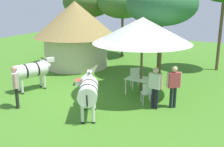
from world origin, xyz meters
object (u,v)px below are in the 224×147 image
object	(u,v)px
acacia_tree_far_lawn	(162,4)
acacia_tree_right_background	(123,3)
guest_beside_umbrella	(155,84)
zebra_nearest_camera	(32,70)
patio_chair_west_end	(135,76)
zebra_by_umbrella	(88,91)
shade_umbrella	(142,30)
thatched_hut	(75,30)
patio_chair_east_end	(147,92)
guest_behind_table	(174,83)
acacia_tree_behind_hut	(88,2)
patio_dining_table	(141,81)
standing_watcher	(16,83)
striped_lounge_chair	(83,79)

from	to	relation	value
acacia_tree_far_lawn	acacia_tree_right_background	bearing A→B (deg)	136.38
guest_beside_umbrella	zebra_nearest_camera	xyz separation A→B (m)	(-5.72, -0.35, -0.04)
patio_chair_west_end	zebra_nearest_camera	size ratio (longest dim) A/B	0.44
zebra_nearest_camera	zebra_by_umbrella	bearing A→B (deg)	1.91
shade_umbrella	patio_chair_west_end	world-z (taller)	shade_umbrella
thatched_hut	patio_chair_east_end	size ratio (longest dim) A/B	5.57
zebra_nearest_camera	acacia_tree_far_lawn	bearing A→B (deg)	69.63
guest_behind_table	acacia_tree_right_background	xyz separation A→B (m)	(-5.72, 7.99, 2.78)
zebra_nearest_camera	acacia_tree_behind_hut	bearing A→B (deg)	125.75
shade_umbrella	zebra_nearest_camera	xyz separation A→B (m)	(-4.69, -1.62, -1.89)
guest_beside_umbrella	patio_chair_west_end	bearing A→B (deg)	-43.44
acacia_tree_behind_hut	acacia_tree_far_lawn	world-z (taller)	acacia_tree_behind_hut
patio_chair_east_end	acacia_tree_far_lawn	bearing A→B (deg)	67.75
patio_chair_east_end	patio_dining_table	bearing A→B (deg)	90.00
standing_watcher	zebra_by_umbrella	size ratio (longest dim) A/B	0.84
acacia_tree_behind_hut	zebra_nearest_camera	bearing A→B (deg)	-75.26
guest_behind_table	acacia_tree_behind_hut	distance (m)	12.35
shade_umbrella	guest_beside_umbrella	xyz separation A→B (m)	(1.03, -1.26, -1.85)
standing_watcher	zebra_nearest_camera	size ratio (longest dim) A/B	0.83
standing_watcher	striped_lounge_chair	distance (m)	3.83
guest_behind_table	striped_lounge_chair	distance (m)	4.90
standing_watcher	thatched_hut	bearing A→B (deg)	150.78
shade_umbrella	zebra_nearest_camera	distance (m)	5.31
striped_lounge_chair	acacia_tree_behind_hut	world-z (taller)	acacia_tree_behind_hut
thatched_hut	striped_lounge_chair	xyz separation A→B (m)	(2.33, -2.99, -1.98)
guest_beside_umbrella	acacia_tree_right_background	xyz separation A→B (m)	(-5.12, 8.41, 2.80)
patio_chair_west_end	guest_behind_table	world-z (taller)	guest_behind_table
guest_beside_umbrella	acacia_tree_behind_hut	world-z (taller)	acacia_tree_behind_hut
guest_behind_table	acacia_tree_behind_hut	bearing A→B (deg)	97.84
thatched_hut	standing_watcher	distance (m)	6.99
patio_chair_east_end	acacia_tree_far_lawn	xyz separation A→B (m)	(-0.86, 4.43, 3.28)
acacia_tree_right_background	acacia_tree_behind_hut	distance (m)	3.00
shade_umbrella	patio_dining_table	distance (m)	2.19
patio_dining_table	acacia_tree_behind_hut	world-z (taller)	acacia_tree_behind_hut
patio_chair_west_end	acacia_tree_behind_hut	bearing A→B (deg)	-78.89
patio_chair_east_end	shade_umbrella	bearing A→B (deg)	90.00
thatched_hut	striped_lounge_chair	world-z (taller)	thatched_hut
patio_dining_table	guest_behind_table	world-z (taller)	guest_behind_table
patio_chair_west_end	zebra_by_umbrella	world-z (taller)	zebra_by_umbrella
standing_watcher	acacia_tree_far_lawn	world-z (taller)	acacia_tree_far_lawn
guest_behind_table	patio_chair_west_end	bearing A→B (deg)	102.83
standing_watcher	acacia_tree_right_background	distance (m)	11.02
zebra_nearest_camera	acacia_tree_far_lawn	distance (m)	7.34
patio_chair_east_end	guest_behind_table	world-z (taller)	guest_behind_table
patio_chair_east_end	zebra_by_umbrella	distance (m)	2.53
zebra_by_umbrella	patio_dining_table	bearing A→B (deg)	45.13
acacia_tree_right_background	shade_umbrella	bearing A→B (deg)	-60.20
patio_chair_east_end	standing_watcher	xyz separation A→B (m)	(-4.41, -2.55, 0.49)
zebra_by_umbrella	patio_chair_east_end	bearing A→B (deg)	24.07
thatched_hut	acacia_tree_behind_hut	distance (m)	4.86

